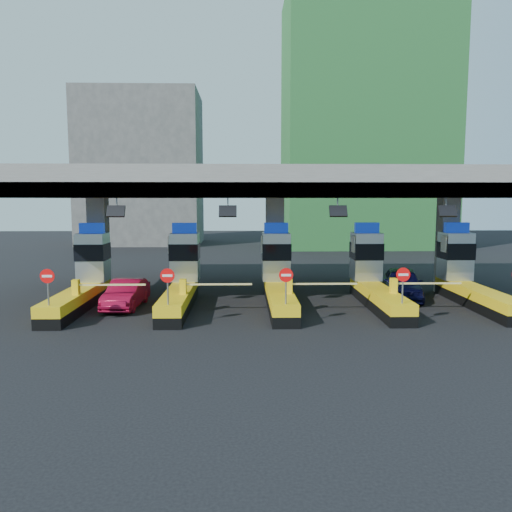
{
  "coord_description": "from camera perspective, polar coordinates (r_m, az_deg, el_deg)",
  "views": [
    {
      "loc": [
        -1.84,
        -25.42,
        5.47
      ],
      "look_at": [
        -1.15,
        0.0,
        2.53
      ],
      "focal_mm": 35.0,
      "sensor_mm": 36.0,
      "label": 1
    }
  ],
  "objects": [
    {
      "name": "van",
      "position": [
        28.53,
        16.35,
        -3.01
      ],
      "size": [
        3.09,
        5.29,
        1.69
      ],
      "primitive_type": "imported",
      "rotation": [
        0.0,
        0.0,
        -0.23
      ],
      "color": "black",
      "rests_on": "ground"
    },
    {
      "name": "ground",
      "position": [
        26.07,
        2.54,
        -5.53
      ],
      "size": [
        120.0,
        120.0,
        0.0
      ],
      "primitive_type": "plane",
      "color": "black",
      "rests_on": "ground"
    },
    {
      "name": "bg_building_scaffold",
      "position": [
        59.68,
        12.28,
        14.65
      ],
      "size": [
        18.0,
        12.0,
        28.0
      ],
      "primitive_type": "cube",
      "color": "#1E5926",
      "rests_on": "ground"
    },
    {
      "name": "toll_lane_center",
      "position": [
        26.09,
        2.51,
        -2.4
      ],
      "size": [
        4.43,
        8.0,
        4.16
      ],
      "color": "black",
      "rests_on": "ground"
    },
    {
      "name": "toll_lane_right",
      "position": [
        26.91,
        13.21,
        -2.3
      ],
      "size": [
        4.43,
        8.0,
        4.16
      ],
      "color": "black",
      "rests_on": "ground"
    },
    {
      "name": "toll_lane_far_left",
      "position": [
        27.27,
        -18.96,
        -2.36
      ],
      "size": [
        4.43,
        8.0,
        4.16
      ],
      "color": "black",
      "rests_on": "ground"
    },
    {
      "name": "toll_canopy",
      "position": [
        28.36,
        2.19,
        7.92
      ],
      "size": [
        28.0,
        12.09,
        7.0
      ],
      "color": "slate",
      "rests_on": "ground"
    },
    {
      "name": "toll_lane_far_right",
      "position": [
        28.59,
        22.95,
        -2.13
      ],
      "size": [
        4.43,
        8.0,
        4.16
      ],
      "color": "black",
      "rests_on": "ground"
    },
    {
      "name": "toll_lane_left",
      "position": [
        26.21,
        -8.46,
        -2.42
      ],
      "size": [
        4.43,
        8.0,
        4.16
      ],
      "color": "black",
      "rests_on": "ground"
    },
    {
      "name": "red_car",
      "position": [
        25.99,
        -14.63,
        -4.2
      ],
      "size": [
        1.68,
        4.32,
        1.4
      ],
      "primitive_type": "imported",
      "rotation": [
        0.0,
        0.0,
        -0.05
      ],
      "color": "maroon",
      "rests_on": "ground"
    },
    {
      "name": "bg_building_concrete",
      "position": [
        62.72,
        -12.91,
        9.64
      ],
      "size": [
        14.0,
        10.0,
        18.0
      ],
      "primitive_type": "cube",
      "color": "#4C4C49",
      "rests_on": "ground"
    }
  ]
}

